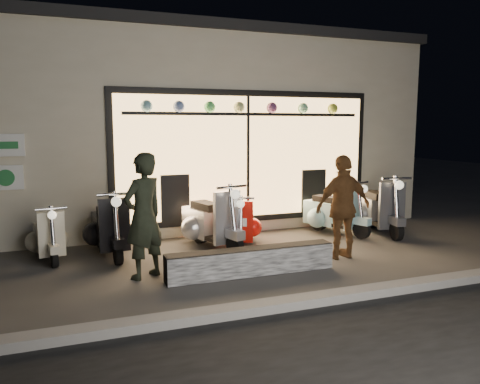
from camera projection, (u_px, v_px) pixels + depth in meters
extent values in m
plane|color=#383533|center=(245.00, 262.00, 7.54)|extent=(40.00, 40.00, 0.00)
cube|color=slate|center=(303.00, 301.00, 5.67)|extent=(40.00, 0.25, 0.12)
cube|color=beige|center=(175.00, 133.00, 11.90)|extent=(10.00, 6.00, 4.00)
cube|color=black|center=(173.00, 48.00, 11.60)|extent=(10.20, 6.20, 0.20)
cube|color=black|center=(247.00, 157.00, 9.43)|extent=(5.45, 0.06, 2.65)
cube|color=#FFBF6B|center=(248.00, 157.00, 9.39)|extent=(5.20, 0.04, 2.40)
cube|color=black|center=(248.00, 114.00, 9.24)|extent=(4.90, 0.06, 0.06)
cube|color=white|center=(4.00, 145.00, 7.86)|extent=(0.65, 0.04, 0.38)
cube|color=white|center=(6.00, 178.00, 7.94)|extent=(0.55, 0.04, 0.42)
cube|color=black|center=(251.00, 261.00, 6.85)|extent=(2.55, 0.28, 0.40)
cylinder|color=black|center=(235.00, 245.00, 7.83)|extent=(0.21, 0.39, 0.38)
cylinder|color=black|center=(200.00, 233.00, 8.72)|extent=(0.23, 0.40, 0.38)
cube|color=#BCBCC1|center=(227.00, 218.00, 7.95)|extent=(0.51, 0.21, 0.91)
cube|color=#BCBCC1|center=(203.00, 222.00, 8.60)|extent=(0.66, 0.88, 0.51)
cube|color=black|center=(206.00, 206.00, 8.46)|extent=(0.47, 0.68, 0.13)
sphere|color=#FFF2CC|center=(235.00, 194.00, 7.70)|extent=(0.21, 0.21, 0.17)
cylinder|color=black|center=(241.00, 244.00, 8.06)|extent=(0.20, 0.32, 0.31)
cylinder|color=black|center=(243.00, 232.00, 8.95)|extent=(0.22, 0.32, 0.31)
cube|color=red|center=(241.00, 222.00, 8.20)|extent=(0.40, 0.22, 0.74)
cube|color=red|center=(243.00, 224.00, 8.83)|extent=(0.60, 0.73, 0.41)
cube|color=black|center=(243.00, 211.00, 8.71)|extent=(0.43, 0.56, 0.11)
sphere|color=#FFF2CC|center=(241.00, 204.00, 7.96)|extent=(0.18, 0.18, 0.13)
cylinder|color=black|center=(118.00, 254.00, 7.35)|extent=(0.14, 0.37, 0.36)
cylinder|color=black|center=(107.00, 239.00, 8.30)|extent=(0.16, 0.37, 0.36)
cube|color=black|center=(115.00, 225.00, 7.49)|extent=(0.49, 0.11, 0.87)
cube|color=black|center=(107.00, 228.00, 8.18)|extent=(0.51, 0.78, 0.49)
cube|color=black|center=(108.00, 212.00, 8.04)|extent=(0.34, 0.62, 0.13)
sphere|color=#FFF2CC|center=(116.00, 202.00, 7.23)|extent=(0.17, 0.17, 0.16)
cylinder|color=black|center=(54.00, 258.00, 7.20)|extent=(0.13, 0.31, 0.30)
cylinder|color=black|center=(47.00, 246.00, 7.95)|extent=(0.15, 0.31, 0.30)
cube|color=beige|center=(52.00, 234.00, 7.31)|extent=(0.41, 0.12, 0.72)
cube|color=beige|center=(47.00, 236.00, 7.85)|extent=(0.46, 0.66, 0.40)
cube|color=black|center=(47.00, 223.00, 7.74)|extent=(0.32, 0.52, 0.10)
sphere|color=#FFF2CC|center=(52.00, 215.00, 7.09)|extent=(0.15, 0.15, 0.13)
cylinder|color=black|center=(362.00, 230.00, 9.05)|extent=(0.23, 0.36, 0.35)
cylinder|color=black|center=(319.00, 222.00, 9.79)|extent=(0.25, 0.37, 0.35)
cube|color=#9CD5DE|center=(353.00, 208.00, 9.15)|extent=(0.47, 0.25, 0.85)
cube|color=#9CD5DE|center=(323.00, 212.00, 9.69)|extent=(0.68, 0.83, 0.47)
cube|color=black|center=(328.00, 199.00, 9.57)|extent=(0.49, 0.64, 0.12)
sphere|color=#FFF2CC|center=(364.00, 189.00, 8.92)|extent=(0.20, 0.20, 0.15)
cylinder|color=black|center=(397.00, 231.00, 8.90)|extent=(0.18, 0.40, 0.38)
cylinder|color=black|center=(371.00, 219.00, 10.00)|extent=(0.21, 0.40, 0.38)
cube|color=#4F5156|center=(392.00, 206.00, 9.07)|extent=(0.52, 0.18, 0.92)
cube|color=#4F5156|center=(374.00, 209.00, 9.86)|extent=(0.62, 0.87, 0.52)
cube|color=black|center=(377.00, 195.00, 9.70)|extent=(0.43, 0.68, 0.14)
sphere|color=#FFF2CC|center=(399.00, 185.00, 8.77)|extent=(0.20, 0.20, 0.17)
imported|color=black|center=(144.00, 216.00, 6.64)|extent=(0.79, 0.71, 1.81)
imported|color=brown|center=(343.00, 207.00, 7.65)|extent=(1.02, 0.46, 1.71)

